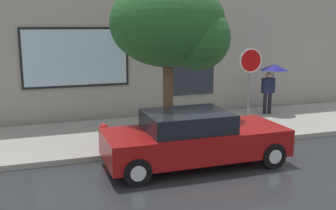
# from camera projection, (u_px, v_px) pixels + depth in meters

# --- Properties ---
(ground_plane) EXTENTS (60.00, 60.00, 0.00)m
(ground_plane) POSITION_uv_depth(u_px,v_px,m) (200.00, 163.00, 10.10)
(ground_plane) COLOR #282B2D
(sidewalk) EXTENTS (20.00, 4.00, 0.15)m
(sidewalk) POSITION_uv_depth(u_px,v_px,m) (164.00, 131.00, 12.87)
(sidewalk) COLOR gray
(sidewalk) RESTS_ON ground
(building_facade) EXTENTS (20.00, 0.67, 7.00)m
(building_facade) POSITION_uv_depth(u_px,v_px,m) (141.00, 25.00, 14.50)
(building_facade) COLOR #9E998E
(building_facade) RESTS_ON ground
(parked_car) EXTENTS (4.55, 1.91, 1.39)m
(parked_car) POSITION_uv_depth(u_px,v_px,m) (194.00, 139.00, 9.88)
(parked_car) COLOR maroon
(parked_car) RESTS_ON ground
(fire_hydrant) EXTENTS (0.30, 0.44, 0.72)m
(fire_hydrant) POSITION_uv_depth(u_px,v_px,m) (104.00, 137.00, 10.71)
(fire_hydrant) COLOR red
(fire_hydrant) RESTS_ON sidewalk
(pedestrian_with_umbrella) EXTENTS (1.03, 1.03, 1.88)m
(pedestrian_with_umbrella) POSITION_uv_depth(u_px,v_px,m) (272.00, 74.00, 14.84)
(pedestrian_with_umbrella) COLOR black
(pedestrian_with_umbrella) RESTS_ON sidewalk
(street_tree) EXTENTS (3.25, 2.76, 4.60)m
(street_tree) POSITION_uv_depth(u_px,v_px,m) (174.00, 27.00, 10.86)
(street_tree) COLOR #4C3823
(street_tree) RESTS_ON sidewalk
(stop_sign) EXTENTS (0.76, 0.10, 2.65)m
(stop_sign) POSITION_uv_depth(u_px,v_px,m) (250.00, 73.00, 12.08)
(stop_sign) COLOR gray
(stop_sign) RESTS_ON sidewalk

